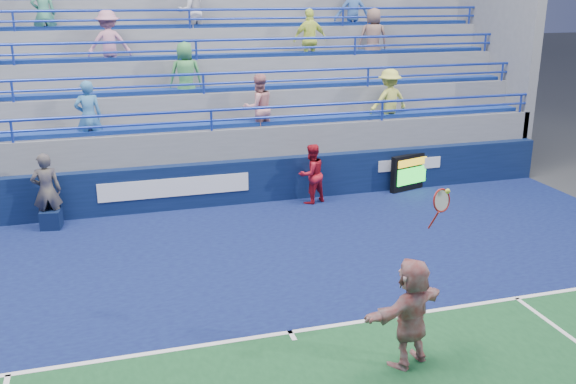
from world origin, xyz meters
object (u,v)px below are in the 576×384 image
object	(u,v)px
line_judge	(47,191)
serve_speed_board	(413,172)
judge_chair	(51,218)
ball_girl	(311,174)
tennis_player	(411,312)

from	to	relation	value
line_judge	serve_speed_board	bearing A→B (deg)	179.77
serve_speed_board	judge_chair	bearing A→B (deg)	-177.67
ball_girl	serve_speed_board	bearing A→B (deg)	165.13
serve_speed_board	ball_girl	distance (m)	2.98
serve_speed_board	line_judge	size ratio (longest dim) A/B	0.81
serve_speed_board	ball_girl	bearing A→B (deg)	-174.03
tennis_player	line_judge	bearing A→B (deg)	125.72
line_judge	judge_chair	bearing A→B (deg)	111.26
judge_chair	tennis_player	distance (m)	8.92
tennis_player	line_judge	xyz separation A→B (m)	(-5.25, 7.29, 0.05)
tennis_player	ball_girl	bearing A→B (deg)	82.58
tennis_player	ball_girl	world-z (taller)	tennis_player
serve_speed_board	line_judge	distance (m)	9.16
ball_girl	line_judge	bearing A→B (deg)	-20.96
judge_chair	line_judge	bearing A→B (deg)	113.35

